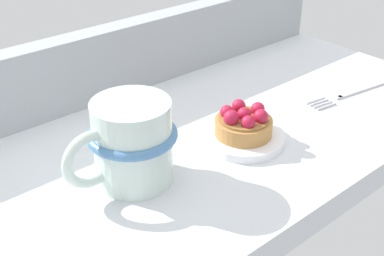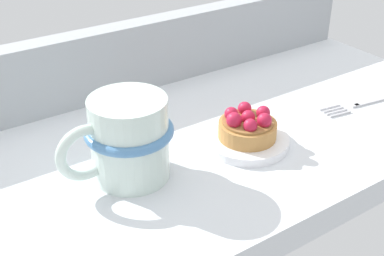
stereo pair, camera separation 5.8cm
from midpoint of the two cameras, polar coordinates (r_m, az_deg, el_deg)
name	(u,v)px [view 2 (the right image)]	position (r cm, az deg, el deg)	size (l,w,h in cm)	color
ground_plane	(194,151)	(65.44, 2.73, -2.65)	(83.22, 38.04, 3.64)	silver
window_rail_back	(127,58)	(75.23, -5.07, 7.68)	(81.56, 3.47, 10.04)	#9EA3A8
dessert_plate	(247,141)	(63.76, 8.71, -1.50)	(10.37, 10.37, 1.07)	white
raspberry_tart	(247,126)	(62.68, 8.84, 0.14)	(7.10, 7.10, 3.88)	#B77F42
coffee_mug	(127,138)	(55.26, -4.21, -1.24)	(13.26, 9.70, 9.49)	silver
dessert_fork	(371,101)	(78.32, 21.33, 2.78)	(16.97, 4.09, 0.60)	#B7B7BC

